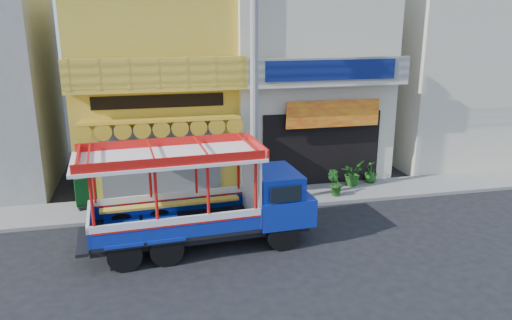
{
  "coord_description": "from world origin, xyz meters",
  "views": [
    {
      "loc": [
        -4.46,
        -12.35,
        6.44
      ],
      "look_at": [
        -1.12,
        2.5,
        1.97
      ],
      "focal_mm": 35.0,
      "sensor_mm": 36.0,
      "label": 1
    }
  ],
  "objects_px": {
    "songthaew_truck": "(216,197)",
    "potted_plant_a": "(352,173)",
    "potted_plant_c": "(371,172)",
    "utility_pole": "(259,60)",
    "potted_plant_b": "(335,183)",
    "green_sign": "(86,196)"
  },
  "relations": [
    {
      "from": "songthaew_truck",
      "to": "potted_plant_a",
      "type": "height_order",
      "value": "songthaew_truck"
    },
    {
      "from": "songthaew_truck",
      "to": "potted_plant_a",
      "type": "relative_size",
      "value": 6.89
    },
    {
      "from": "potted_plant_a",
      "to": "potted_plant_c",
      "type": "distance_m",
      "value": 0.84
    },
    {
      "from": "utility_pole",
      "to": "potted_plant_c",
      "type": "distance_m",
      "value": 6.7
    },
    {
      "from": "songthaew_truck",
      "to": "potted_plant_b",
      "type": "relative_size",
      "value": 6.99
    },
    {
      "from": "songthaew_truck",
      "to": "potted_plant_a",
      "type": "bearing_deg",
      "value": 32.87
    },
    {
      "from": "songthaew_truck",
      "to": "utility_pole",
      "type": "bearing_deg",
      "value": 53.9
    },
    {
      "from": "green_sign",
      "to": "potted_plant_b",
      "type": "xyz_separation_m",
      "value": [
        8.61,
        -0.67,
        0.02
      ]
    },
    {
      "from": "green_sign",
      "to": "utility_pole",
      "type": "bearing_deg",
      "value": -9.42
    },
    {
      "from": "potted_plant_a",
      "to": "potted_plant_b",
      "type": "distance_m",
      "value": 1.45
    },
    {
      "from": "potted_plant_a",
      "to": "potted_plant_b",
      "type": "xyz_separation_m",
      "value": [
        -1.08,
        -0.97,
        -0.01
      ]
    },
    {
      "from": "utility_pole",
      "to": "songthaew_truck",
      "type": "xyz_separation_m",
      "value": [
        -1.82,
        -2.5,
        -3.58
      ]
    },
    {
      "from": "green_sign",
      "to": "songthaew_truck",
      "type": "bearing_deg",
      "value": -41.45
    },
    {
      "from": "green_sign",
      "to": "potted_plant_a",
      "type": "height_order",
      "value": "green_sign"
    },
    {
      "from": "songthaew_truck",
      "to": "green_sign",
      "type": "xyz_separation_m",
      "value": [
        -3.91,
        3.45,
        -0.89
      ]
    },
    {
      "from": "utility_pole",
      "to": "songthaew_truck",
      "type": "bearing_deg",
      "value": -126.1
    },
    {
      "from": "potted_plant_b",
      "to": "potted_plant_c",
      "type": "height_order",
      "value": "potted_plant_b"
    },
    {
      "from": "songthaew_truck",
      "to": "potted_plant_c",
      "type": "relative_size",
      "value": 7.6
    },
    {
      "from": "utility_pole",
      "to": "songthaew_truck",
      "type": "relative_size",
      "value": 4.24
    },
    {
      "from": "potted_plant_a",
      "to": "utility_pole",
      "type": "bearing_deg",
      "value": 156.3
    },
    {
      "from": "songthaew_truck",
      "to": "potted_plant_b",
      "type": "height_order",
      "value": "songthaew_truck"
    },
    {
      "from": "songthaew_truck",
      "to": "potted_plant_b",
      "type": "bearing_deg",
      "value": 30.51
    }
  ]
}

